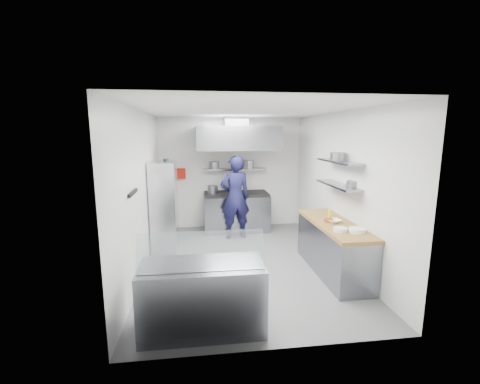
{
  "coord_description": "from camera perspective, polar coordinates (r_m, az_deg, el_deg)",
  "views": [
    {
      "loc": [
        -0.81,
        -5.67,
        2.4
      ],
      "look_at": [
        0.0,
        0.6,
        1.25
      ],
      "focal_mm": 24.0,
      "sensor_mm": 36.0,
      "label": 1
    }
  ],
  "objects": [
    {
      "name": "wall_front",
      "position": [
        3.42,
        6.71,
        -6.77
      ],
      "size": [
        3.6,
        2.8,
        0.02
      ],
      "primitive_type": "cube",
      "rotation": [
        -1.57,
        0.0,
        0.0
      ],
      "color": "white",
      "rests_on": "floor"
    },
    {
      "name": "wall_left",
      "position": [
        5.84,
        -17.0,
        -0.0
      ],
      "size": [
        2.8,
        5.0,
        0.02
      ],
      "primitive_type": "cube",
      "rotation": [
        1.57,
        0.0,
        1.57
      ],
      "color": "white",
      "rests_on": "floor"
    },
    {
      "name": "stock_pot_left",
      "position": [
        7.83,
        -4.86,
        0.43
      ],
      "size": [
        0.25,
        0.25,
        0.2
      ],
      "primitive_type": "cylinder",
      "color": "slate",
      "rests_on": "cooktop"
    },
    {
      "name": "wall_shelf_lower",
      "position": [
        5.97,
        16.96,
        1.19
      ],
      "size": [
        0.3,
        1.3,
        0.04
      ],
      "primitive_type": "cube",
      "color": "gray",
      "rests_on": "wall_right"
    },
    {
      "name": "ceiling",
      "position": [
        5.74,
        0.79,
        14.3
      ],
      "size": [
        5.0,
        5.0,
        0.0
      ],
      "primitive_type": "plane",
      "rotation": [
        3.14,
        0.0,
        0.0
      ],
      "color": "silver",
      "rests_on": "wall_back"
    },
    {
      "name": "wall_back",
      "position": [
        8.27,
        -1.69,
        3.36
      ],
      "size": [
        3.6,
        2.8,
        0.02
      ],
      "primitive_type": "cube",
      "rotation": [
        1.57,
        0.0,
        0.0
      ],
      "color": "white",
      "rests_on": "floor"
    },
    {
      "name": "cooktop",
      "position": [
        7.96,
        -0.67,
        -0.33
      ],
      "size": [
        1.57,
        0.78,
        0.06
      ],
      "primitive_type": "cube",
      "color": "black",
      "rests_on": "gas_range"
    },
    {
      "name": "knife_strip",
      "position": [
        4.94,
        -18.51,
        -0.14
      ],
      "size": [
        0.04,
        0.55,
        0.05
      ],
      "primitive_type": "cube",
      "color": "black",
      "rests_on": "wall_left"
    },
    {
      "name": "stock_pot_mid",
      "position": [
        8.12,
        -1.28,
        0.95
      ],
      "size": [
        0.35,
        0.35,
        0.24
      ],
      "primitive_type": "cylinder",
      "color": "slate",
      "rests_on": "cooktop"
    },
    {
      "name": "copper_pan",
      "position": [
        5.75,
        15.48,
        -4.88
      ],
      "size": [
        0.15,
        0.15,
        0.06
      ],
      "primitive_type": "cylinder",
      "color": "#B75C33",
      "rests_on": "prep_counter_top"
    },
    {
      "name": "plate_stack_a",
      "position": [
        5.31,
        20.06,
        -6.4
      ],
      "size": [
        0.25,
        0.25,
        0.06
      ],
      "primitive_type": "cylinder",
      "color": "white",
      "rests_on": "prep_counter_top"
    },
    {
      "name": "mixing_bowl",
      "position": [
        5.74,
        16.35,
        -4.97
      ],
      "size": [
        0.28,
        0.28,
        0.06
      ],
      "primitive_type": "imported",
      "rotation": [
        0.0,
        0.0,
        0.22
      ],
      "color": "white",
      "rests_on": "prep_counter_top"
    },
    {
      "name": "display_case",
      "position": [
        4.17,
        -6.68,
        -18.06
      ],
      "size": [
        1.5,
        0.7,
        0.85
      ],
      "primitive_type": "cube",
      "color": "gray",
      "rests_on": "floor"
    },
    {
      "name": "wall_shelf_upper",
      "position": [
        5.92,
        17.18,
        5.2
      ],
      "size": [
        0.3,
        1.3,
        0.04
      ],
      "primitive_type": "cube",
      "color": "gray",
      "rests_on": "wall_right"
    },
    {
      "name": "floor",
      "position": [
        6.21,
        0.73,
        -12.43
      ],
      "size": [
        5.0,
        5.0,
        0.0
      ],
      "primitive_type": "plane",
      "color": "#555557",
      "rests_on": "ground"
    },
    {
      "name": "rack_bin_a",
      "position": [
        6.97,
        -13.11,
        -3.24
      ],
      "size": [
        0.16,
        0.21,
        0.19
      ],
      "primitive_type": "cube",
      "color": "white",
      "rests_on": "wire_rack"
    },
    {
      "name": "shelf_pot_d",
      "position": [
        5.96,
        16.93,
        6.11
      ],
      "size": [
        0.25,
        0.25,
        0.14
      ],
      "primitive_type": "cylinder",
      "color": "slate",
      "rests_on": "wall_shelf_upper"
    },
    {
      "name": "plate_stack_b",
      "position": [
        5.27,
        17.39,
        -6.39
      ],
      "size": [
        0.21,
        0.21,
        0.06
      ],
      "primitive_type": "cylinder",
      "color": "white",
      "rests_on": "prep_counter_top"
    },
    {
      "name": "display_glass",
      "position": [
        3.79,
        -6.86,
        -10.32
      ],
      "size": [
        1.47,
        0.19,
        0.42
      ],
      "primitive_type": "cube",
      "rotation": [
        -0.38,
        0.0,
        0.0
      ],
      "color": "silver",
      "rests_on": "display_case"
    },
    {
      "name": "extractor_hood",
      "position": [
        7.65,
        -0.53,
        9.56
      ],
      "size": [
        1.9,
        1.15,
        0.55
      ],
      "primitive_type": "cube",
      "color": "gray",
      "rests_on": "wall_back"
    },
    {
      "name": "gas_range",
      "position": [
        8.06,
        -0.66,
        -3.68
      ],
      "size": [
        1.6,
        0.8,
        0.9
      ],
      "primitive_type": "cube",
      "color": "gray",
      "rests_on": "floor"
    },
    {
      "name": "hood_duct",
      "position": [
        7.88,
        -0.74,
        12.35
      ],
      "size": [
        0.55,
        0.55,
        0.24
      ],
      "primitive_type": "cube",
      "color": "slate",
      "rests_on": "extractor_hood"
    },
    {
      "name": "wall_right",
      "position": [
        6.32,
        17.13,
        0.75
      ],
      "size": [
        2.8,
        5.0,
        0.02
      ],
      "primitive_type": "cube",
      "rotation": [
        1.57,
        0.0,
        -1.57
      ],
      "color": "white",
      "rests_on": "floor"
    },
    {
      "name": "rack_bin_b",
      "position": [
        7.12,
        -13.08,
        1.15
      ],
      "size": [
        0.15,
        0.19,
        0.17
      ],
      "primitive_type": "cube",
      "color": "yellow",
      "rests_on": "wire_rack"
    },
    {
      "name": "rack_jar",
      "position": [
        6.86,
        -12.99,
        5.03
      ],
      "size": [
        0.11,
        0.11,
        0.18
      ],
      "primitive_type": "cylinder",
      "color": "black",
      "rests_on": "wire_rack"
    },
    {
      "name": "shelf_pot_a",
      "position": [
        7.96,
        -4.59,
        4.73
      ],
      "size": [
        0.23,
        0.23,
        0.18
      ],
      "primitive_type": "cylinder",
      "color": "slate",
      "rests_on": "over_range_shelf"
    },
    {
      "name": "over_range_shelf",
      "position": [
        8.11,
        -0.88,
        4.08
      ],
      "size": [
        1.6,
        0.3,
        0.04
      ],
      "primitive_type": "cube",
      "color": "gray",
      "rests_on": "wall_back"
    },
    {
      "name": "chef",
      "position": [
        7.38,
        -0.86,
        -0.95
      ],
      "size": [
        0.77,
        0.58,
        1.92
      ],
      "primitive_type": "imported",
      "rotation": [
        0.0,
        0.0,
        3.32
      ],
      "color": "#121237",
      "rests_on": "floor"
    },
    {
      "name": "wire_rack",
      "position": [
        6.8,
        -13.27,
        -2.5
      ],
      "size": [
        0.5,
        0.9,
        1.85
      ],
      "primitive_type": "cube",
      "color": "silver",
      "rests_on": "floor"
    },
    {
      "name": "shelf_pot_b",
      "position": [
        7.93,
        1.54,
        4.88
      ],
      "size": [
        0.28,
        0.28,
        0.22
      ],
      "primitive_type": "cylinder",
      "color": "slate",
      "rests_on": "over_range_shelf"
    },
    {
      "name": "squeeze_bottle",
      "position": [
        5.9,
        15.63,
        -3.91
      ],
      "size": [
        0.06,
        0.06,
        0.18
      ],
      "primitive_type": "cylinder",
      "color": "yellow",
      "rests_on": "prep_counter_top"
    },
    {
      "name": "red_firebox",
      "position": [
        8.18,
        -10.41,
        3.26
      ],
      "size": [
        0.22,
        0.1,
        0.26
      ],
      "primitive_type": "cube",
      "color": "#B7170E",
      "rests_on": "wall_back"
    },
    {
      "name": "shelf_pot_c",
      "position": [
        5.76,
        19.41,
        1.44
      ],
      "size": [
        0.2,
        0.2,
        0.1
      ],
      "primitive_type": "cylinder",
      "color": "slate",
      "rests_on": "wall_shelf_lower"
    },
    {
      "name": "prep_counter_base",
      "position": [
        5.91,
        16.17,
        -9.71
      ],
      "size": [
        0.62,
        2.0,
        0.84
      ],
      "primitive_type": "cube",
      "color": "gray",
      "rests_on": "floor"
    },
    {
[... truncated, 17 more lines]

